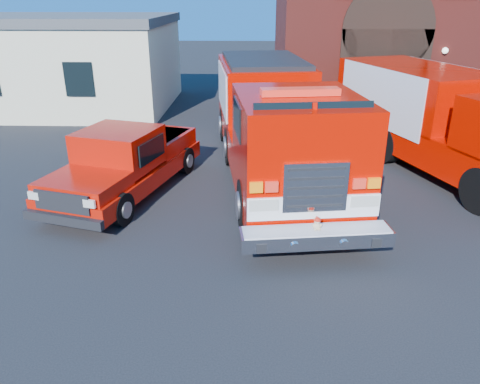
{
  "coord_description": "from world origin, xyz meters",
  "views": [
    {
      "loc": [
        0.28,
        -10.49,
        5.22
      ],
      "look_at": [
        0.0,
        -1.2,
        1.3
      ],
      "focal_mm": 35.0,
      "sensor_mm": 36.0,
      "label": 1
    }
  ],
  "objects_px": {
    "fire_station": "(434,17)",
    "fire_engine": "(275,121)",
    "secondary_truck": "(443,118)",
    "side_building": "(67,61)",
    "pickup_truck": "(126,162)"
  },
  "relations": [
    {
      "from": "fire_station",
      "to": "fire_engine",
      "type": "bearing_deg",
      "value": -127.23
    },
    {
      "from": "pickup_truck",
      "to": "secondary_truck",
      "type": "bearing_deg",
      "value": 13.7
    },
    {
      "from": "fire_station",
      "to": "pickup_truck",
      "type": "bearing_deg",
      "value": -135.19
    },
    {
      "from": "fire_engine",
      "to": "secondary_truck",
      "type": "height_order",
      "value": "fire_engine"
    },
    {
      "from": "side_building",
      "to": "secondary_truck",
      "type": "height_order",
      "value": "side_building"
    },
    {
      "from": "fire_station",
      "to": "secondary_truck",
      "type": "distance_m",
      "value": 10.57
    },
    {
      "from": "pickup_truck",
      "to": "secondary_truck",
      "type": "relative_size",
      "value": 0.63
    },
    {
      "from": "side_building",
      "to": "pickup_truck",
      "type": "height_order",
      "value": "side_building"
    },
    {
      "from": "fire_engine",
      "to": "pickup_truck",
      "type": "bearing_deg",
      "value": -159.68
    },
    {
      "from": "side_building",
      "to": "fire_engine",
      "type": "relative_size",
      "value": 0.93
    },
    {
      "from": "fire_station",
      "to": "pickup_truck",
      "type": "distance_m",
      "value": 17.62
    },
    {
      "from": "fire_engine",
      "to": "secondary_truck",
      "type": "distance_m",
      "value": 5.38
    },
    {
      "from": "fire_station",
      "to": "pickup_truck",
      "type": "relative_size",
      "value": 2.46
    },
    {
      "from": "side_building",
      "to": "secondary_truck",
      "type": "distance_m",
      "value": 17.64
    },
    {
      "from": "side_building",
      "to": "secondary_truck",
      "type": "bearing_deg",
      "value": -30.24
    }
  ]
}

